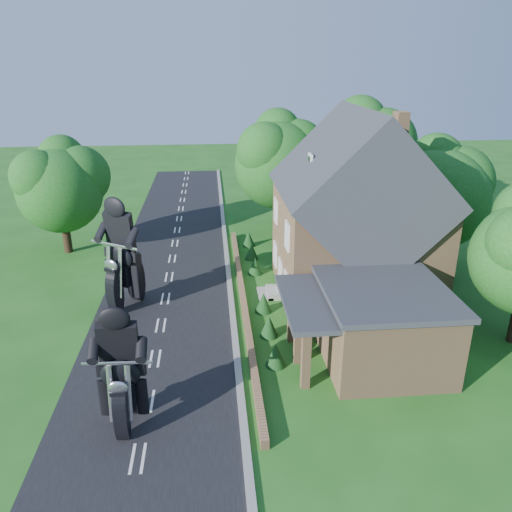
{
  "coord_description": "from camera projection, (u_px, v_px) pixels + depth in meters",
  "views": [
    {
      "loc": [
        2.76,
        -19.34,
        12.5
      ],
      "look_at": [
        4.99,
        4.99,
        2.8
      ],
      "focal_mm": 35.0,
      "sensor_mm": 36.0,
      "label": 1
    }
  ],
  "objects": [
    {
      "name": "ground",
      "position": [
        155.0,
        359.0,
        22.28
      ],
      "size": [
        120.0,
        120.0,
        0.0
      ],
      "primitive_type": "plane",
      "color": "#1E5818",
      "rests_on": "ground"
    },
    {
      "name": "annex",
      "position": [
        379.0,
        323.0,
        21.72
      ],
      "size": [
        7.05,
        5.94,
        3.44
      ],
      "color": "#9B744F",
      "rests_on": "ground"
    },
    {
      "name": "road",
      "position": [
        155.0,
        359.0,
        22.27
      ],
      "size": [
        7.0,
        80.0,
        0.02
      ],
      "primitive_type": "cube",
      "color": "black",
      "rests_on": "ground"
    },
    {
      "name": "shrub_b",
      "position": [
        269.0,
        326.0,
        23.91
      ],
      "size": [
        0.9,
        0.9,
        1.1
      ],
      "primitive_type": "cone",
      "color": "#113513",
      "rests_on": "ground"
    },
    {
      "name": "motorcycle_lead",
      "position": [
        126.0,
        409.0,
        17.94
      ],
      "size": [
        0.47,
        1.61,
        1.49
      ],
      "primitive_type": null,
      "rotation": [
        0.0,
        0.0,
        3.1
      ],
      "color": "black",
      "rests_on": "ground"
    },
    {
      "name": "kerb",
      "position": [
        237.0,
        354.0,
        22.57
      ],
      "size": [
        0.3,
        80.0,
        0.12
      ],
      "primitive_type": "cube",
      "color": "gray",
      "rests_on": "ground"
    },
    {
      "name": "garden_wall",
      "position": [
        243.0,
        301.0,
        27.2
      ],
      "size": [
        0.3,
        22.0,
        0.4
      ],
      "primitive_type": "cube",
      "color": "#9B744F",
      "rests_on": "ground"
    },
    {
      "name": "motorcycle_follow",
      "position": [
        126.0,
        291.0,
        26.66
      ],
      "size": [
        1.45,
        1.95,
        1.84
      ],
      "primitive_type": null,
      "rotation": [
        0.0,
        0.0,
        2.6
      ],
      "color": "black",
      "rests_on": "ground"
    },
    {
      "name": "tree_far_road",
      "position": [
        65.0,
        183.0,
        32.97
      ],
      "size": [
        6.08,
        5.6,
        7.84
      ],
      "color": "black",
      "rests_on": "ground"
    },
    {
      "name": "tree_house_right",
      "position": [
        445.0,
        190.0,
        29.75
      ],
      "size": [
        6.51,
        6.0,
        8.4
      ],
      "color": "black",
      "rests_on": "ground"
    },
    {
      "name": "shrub_a",
      "position": [
        276.0,
        355.0,
        21.6
      ],
      "size": [
        0.9,
        0.9,
        1.1
      ],
      "primitive_type": "cone",
      "color": "#113513",
      "rests_on": "ground"
    },
    {
      "name": "tree_behind_left",
      "position": [
        284.0,
        157.0,
        36.7
      ],
      "size": [
        6.94,
        6.4,
        9.16
      ],
      "color": "black",
      "rests_on": "ground"
    },
    {
      "name": "shrub_d",
      "position": [
        255.0,
        266.0,
        30.85
      ],
      "size": [
        0.9,
        0.9,
        1.1
      ],
      "primitive_type": "cone",
      "color": "#113513",
      "rests_on": "ground"
    },
    {
      "name": "shrub_c",
      "position": [
        263.0,
        302.0,
        26.23
      ],
      "size": [
        0.9,
        0.9,
        1.1
      ],
      "primitive_type": "cone",
      "color": "#113513",
      "rests_on": "ground"
    },
    {
      "name": "shrub_f",
      "position": [
        249.0,
        239.0,
        35.48
      ],
      "size": [
        0.9,
        0.9,
        1.1
      ],
      "primitive_type": "cone",
      "color": "#113513",
      "rests_on": "ground"
    },
    {
      "name": "tree_behind_house",
      "position": [
        368.0,
        151.0,
        36.12
      ],
      "size": [
        7.81,
        7.2,
        10.08
      ],
      "color": "black",
      "rests_on": "ground"
    },
    {
      "name": "shrub_e",
      "position": [
        252.0,
        251.0,
        33.17
      ],
      "size": [
        0.9,
        0.9,
        1.1
      ],
      "primitive_type": "cone",
      "color": "#113513",
      "rests_on": "ground"
    },
    {
      "name": "house",
      "position": [
        355.0,
        219.0,
        27.12
      ],
      "size": [
        9.54,
        8.64,
        10.24
      ],
      "color": "#9B744F",
      "rests_on": "ground"
    }
  ]
}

